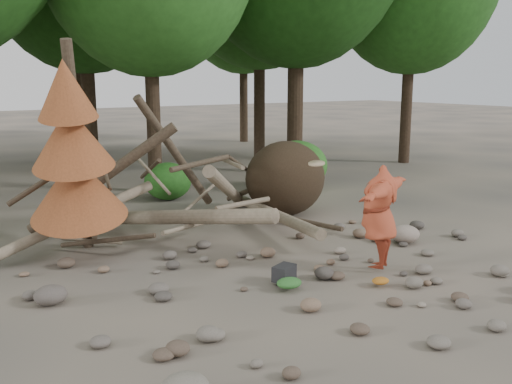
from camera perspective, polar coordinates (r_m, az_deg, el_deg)
ground at (r=10.44m, az=5.15°, el=-8.86°), size 120.00×120.00×0.00m
deadfall_pile at (r=14.65m, az=1.26°, el=0.96°), size 8.55×5.24×3.30m
dead_conifer at (r=11.54m, az=-17.79°, el=3.42°), size 2.06×2.16×4.35m
bush_mid at (r=17.21m, az=-8.81°, el=1.08°), size 1.40×1.40×1.12m
bush_right at (r=18.61m, az=4.09°, el=2.70°), size 2.00×2.00×1.60m
frisbee_thrower at (r=10.86m, az=12.23°, el=-2.43°), size 3.12×1.71×2.21m
backpack at (r=10.24m, az=2.83°, el=-8.41°), size 0.49×0.42×0.28m
cloth_green at (r=9.95m, az=3.34°, el=-9.33°), size 0.46×0.38×0.17m
cloth_orange at (r=10.35m, az=12.34°, el=-8.93°), size 0.32×0.26×0.12m
boulder_mid_right at (r=13.07m, az=14.69°, el=-4.09°), size 0.66×0.59×0.40m
boulder_mid_left at (r=9.91m, az=-19.85°, el=-9.66°), size 0.53×0.48×0.32m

